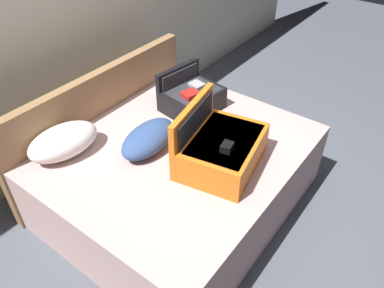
# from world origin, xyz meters

# --- Properties ---
(ground_plane) EXTENTS (12.00, 12.00, 0.00)m
(ground_plane) POSITION_xyz_m (0.00, 0.00, 0.00)
(ground_plane) COLOR #4C515B
(back_wall) EXTENTS (8.00, 0.10, 2.60)m
(back_wall) POSITION_xyz_m (0.00, 1.65, 1.30)
(back_wall) COLOR beige
(back_wall) RESTS_ON ground
(bed) EXTENTS (1.86, 1.58, 0.56)m
(bed) POSITION_xyz_m (0.00, 0.40, 0.28)
(bed) COLOR #BC9993
(bed) RESTS_ON ground
(headboard) EXTENTS (1.90, 0.08, 0.92)m
(headboard) POSITION_xyz_m (0.00, 1.23, 0.46)
(headboard) COLOR olive
(headboard) RESTS_ON ground
(hard_case_large) EXTENTS (0.68, 0.58, 0.44)m
(hard_case_large) POSITION_xyz_m (0.04, 0.07, 0.70)
(hard_case_large) COLOR #D16619
(hard_case_large) RESTS_ON bed
(hard_case_medium) EXTENTS (0.50, 0.44, 0.33)m
(hard_case_medium) POSITION_xyz_m (0.48, 0.65, 0.68)
(hard_case_medium) COLOR black
(hard_case_medium) RESTS_ON bed
(pillow_near_headboard) EXTENTS (0.56, 0.38, 0.22)m
(pillow_near_headboard) POSITION_xyz_m (-0.53, 1.02, 0.67)
(pillow_near_headboard) COLOR white
(pillow_near_headboard) RESTS_ON bed
(pillow_center_head) EXTENTS (0.54, 0.32, 0.17)m
(pillow_center_head) POSITION_xyz_m (-0.12, 0.58, 0.65)
(pillow_center_head) COLOR navy
(pillow_center_head) RESTS_ON bed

